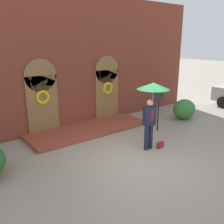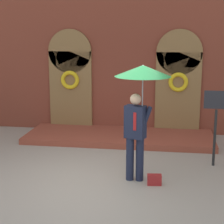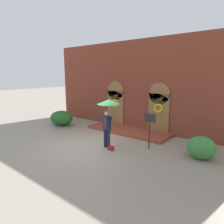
{
  "view_description": "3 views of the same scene",
  "coord_description": "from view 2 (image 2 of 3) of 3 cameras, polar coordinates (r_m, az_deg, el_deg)",
  "views": [
    {
      "loc": [
        -5.31,
        -5.46,
        3.71
      ],
      "look_at": [
        0.32,
        1.84,
        1.06
      ],
      "focal_mm": 40.0,
      "sensor_mm": 36.0,
      "label": 1
    },
    {
      "loc": [
        1.3,
        -6.98,
        3.02
      ],
      "look_at": [
        0.07,
        1.21,
        1.2
      ],
      "focal_mm": 60.0,
      "sensor_mm": 36.0,
      "label": 2
    },
    {
      "loc": [
        6.63,
        -6.86,
        3.51
      ],
      "look_at": [
        0.19,
        1.25,
        1.54
      ],
      "focal_mm": 32.0,
      "sensor_mm": 36.0,
      "label": 3
    }
  ],
  "objects": [
    {
      "name": "ground_plane",
      "position": [
        7.72,
        -1.88,
        -10.63
      ],
      "size": [
        80.0,
        80.0,
        0.0
      ],
      "primitive_type": "plane",
      "color": "gray"
    },
    {
      "name": "building_facade",
      "position": [
        11.22,
        1.91,
        10.66
      ],
      "size": [
        14.0,
        2.3,
        5.6
      ],
      "color": "brown",
      "rests_on": "ground"
    },
    {
      "name": "person_with_umbrella",
      "position": [
        7.31,
        4.42,
        3.66
      ],
      "size": [
        1.1,
        1.1,
        2.36
      ],
      "color": "#191E33",
      "rests_on": "ground"
    },
    {
      "name": "handbag",
      "position": [
        7.59,
        6.48,
        -10.22
      ],
      "size": [
        0.29,
        0.15,
        0.22
      ],
      "primitive_type": "cube",
      "rotation": [
        0.0,
        0.0,
        0.12
      ],
      "color": "maroon",
      "rests_on": "ground"
    },
    {
      "name": "sign_post",
      "position": [
        8.59,
        15.57,
        -0.54
      ],
      "size": [
        0.56,
        0.06,
        1.72
      ],
      "color": "black",
      "rests_on": "ground"
    }
  ]
}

